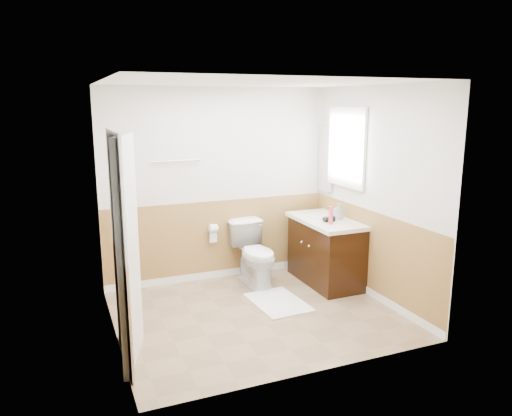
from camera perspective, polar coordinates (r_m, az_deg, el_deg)
name	(u,v)px	position (r m, az deg, el deg)	size (l,w,h in m)	color
floor	(256,314)	(5.58, 0.03, -12.23)	(3.00, 3.00, 0.00)	#8C7051
ceiling	(256,82)	(5.08, 0.03, 14.39)	(3.00, 3.00, 0.00)	white
wall_back	(218,185)	(6.39, -4.43, 2.64)	(3.00, 3.00, 0.00)	silver
wall_front	(317,234)	(4.05, 7.08, -3.01)	(3.00, 3.00, 0.00)	silver
wall_left	(109,216)	(4.83, -16.66, -0.94)	(3.00, 3.00, 0.00)	silver
wall_right	(374,194)	(5.91, 13.60, 1.57)	(3.00, 3.00, 0.00)	silver
wainscot_back	(219,241)	(6.54, -4.29, -3.87)	(3.00, 3.00, 0.00)	#A98443
wainscot_front	(314,319)	(4.31, 6.73, -12.64)	(3.00, 3.00, 0.00)	#A98443
wainscot_left	(116,291)	(5.05, -16.00, -9.25)	(2.60, 2.60, 0.00)	#A98443
wainscot_right	(370,256)	(6.08, 13.16, -5.40)	(2.60, 2.60, 0.00)	#A98443
toilet	(255,254)	(6.33, -0.10, -5.33)	(0.45, 0.79, 0.80)	white
bath_mat	(278,302)	(5.85, 2.57, -10.90)	(0.55, 0.80, 0.02)	white
vanity_cabinet	(326,253)	(6.43, 8.09, -5.16)	(0.55, 1.10, 0.80)	black
vanity_knob_left	(309,246)	(6.16, 6.19, -4.42)	(0.03, 0.03, 0.03)	silver
vanity_knob_right	(302,242)	(6.33, 5.32, -3.95)	(0.03, 0.03, 0.03)	silver
countertop	(326,221)	(6.32, 8.13, -1.49)	(0.60, 1.15, 0.05)	white
sink_basin	(321,216)	(6.44, 7.54, -0.89)	(0.36, 0.36, 0.02)	white
faucet	(333,210)	(6.52, 8.93, -0.23)	(0.02, 0.02, 0.14)	silver
lotion_bottle	(331,215)	(6.02, 8.68, -0.86)	(0.05, 0.05, 0.22)	#E73C56
soap_dispenser	(338,211)	(6.29, 9.54, -0.37)	(0.10, 0.10, 0.21)	#9499A6
hair_dryer_body	(329,219)	(6.16, 8.52, -1.28)	(0.07, 0.07, 0.14)	black
hair_dryer_handle	(323,220)	(6.23, 7.85, -1.39)	(0.03, 0.03, 0.07)	black
mirror_panel	(326,159)	(6.77, 8.10, 5.66)	(0.02, 0.35, 0.90)	silver
window_frame	(346,147)	(6.31, 10.47, 6.94)	(0.04, 0.80, 1.00)	white
window_glass	(348,147)	(6.32, 10.59, 6.94)	(0.01, 0.70, 0.90)	white
door	(129,252)	(4.47, -14.59, -4.93)	(0.05, 0.80, 2.04)	white
door_frame	(120,252)	(4.45, -15.56, -4.90)	(0.02, 0.92, 2.10)	white
door_knob	(130,248)	(4.81, -14.39, -4.57)	(0.06, 0.06, 0.06)	silver
towel_bar	(176,161)	(6.14, -9.23, 5.44)	(0.02, 0.02, 0.62)	silver
tp_holder_bar	(213,228)	(6.40, -5.00, -2.37)	(0.02, 0.02, 0.14)	silver
tp_roll	(213,228)	(6.40, -5.00, -2.37)	(0.11, 0.11, 0.10)	white
tp_sheet	(213,237)	(6.43, -4.98, -3.32)	(0.10, 0.01, 0.16)	white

